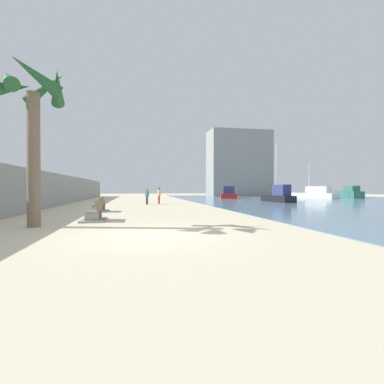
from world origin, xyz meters
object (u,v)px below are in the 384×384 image
(boat_distant, at_px, (313,194))
(person_walking, at_px, (147,195))
(bench_far, at_px, (99,208))
(boat_far_left, at_px, (228,194))
(person_standing, at_px, (159,194))
(boat_nearest, at_px, (279,195))
(palm_tree, at_px, (33,108))
(boat_far_right, at_px, (349,193))
(bench_near, at_px, (94,216))

(boat_distant, bearing_deg, person_walking, -155.54)
(bench_far, relative_size, boat_far_left, 0.46)
(person_walking, xyz_separation_m, boat_distant, (25.46, 11.58, -0.17))
(bench_far, distance_m, person_standing, 10.07)
(boat_nearest, bearing_deg, person_standing, -175.27)
(palm_tree, distance_m, bench_far, 9.15)
(palm_tree, xyz_separation_m, boat_far_right, (37.16, 27.90, -4.08))
(palm_tree, height_order, boat_nearest, palm_tree)
(bench_near, height_order, boat_nearest, boat_nearest)
(person_walking, bearing_deg, person_standing, 28.43)
(palm_tree, height_order, person_walking, palm_tree)
(boat_far_right, distance_m, boat_far_left, 19.25)
(bench_far, relative_size, boat_far_right, 0.38)
(person_walking, bearing_deg, boat_far_right, 20.55)
(bench_near, height_order, person_standing, person_standing)
(person_walking, height_order, person_standing, person_standing)
(bench_near, relative_size, boat_nearest, 0.32)
(person_walking, relative_size, boat_distant, 0.20)
(bench_near, xyz_separation_m, bench_far, (-0.42, 5.78, 0.00))
(boat_far_right, bearing_deg, boat_far_left, 173.75)
(boat_distant, distance_m, boat_far_left, 12.90)
(bench_near, distance_m, boat_far_right, 43.61)
(person_walking, bearing_deg, boat_distant, 24.46)
(boat_far_right, bearing_deg, boat_distant, -176.51)
(person_standing, bearing_deg, bench_far, -118.10)
(person_standing, relative_size, boat_nearest, 0.25)
(bench_near, bearing_deg, boat_far_right, 36.53)
(palm_tree, bearing_deg, boat_far_left, 59.00)
(bench_far, bearing_deg, bench_near, -85.84)
(bench_near, distance_m, boat_nearest, 23.80)
(person_standing, relative_size, boat_far_right, 0.29)
(palm_tree, relative_size, boat_far_right, 1.19)
(person_walking, bearing_deg, boat_far_left, 47.70)
(bench_near, relative_size, boat_far_left, 0.44)
(person_walking, relative_size, boat_far_left, 0.32)
(palm_tree, bearing_deg, bench_near, 42.54)
(boat_distant, xyz_separation_m, boat_far_right, (6.48, 0.40, 0.06))
(palm_tree, height_order, bench_far, palm_tree)
(person_walking, relative_size, person_standing, 0.93)
(person_standing, height_order, boat_far_right, boat_far_right)
(palm_tree, bearing_deg, bench_far, 77.59)
(bench_near, xyz_separation_m, boat_far_right, (35.04, 25.96, 0.53))
(bench_far, xyz_separation_m, person_walking, (3.52, 8.20, 0.64))
(boat_far_right, bearing_deg, bench_far, -150.36)
(bench_far, bearing_deg, boat_nearest, 28.68)
(boat_distant, bearing_deg, boat_far_left, 168.85)
(palm_tree, relative_size, boat_distant, 0.85)
(bench_near, distance_m, boat_far_left, 32.25)
(bench_far, bearing_deg, person_standing, 61.90)
(boat_nearest, bearing_deg, boat_far_left, 98.87)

